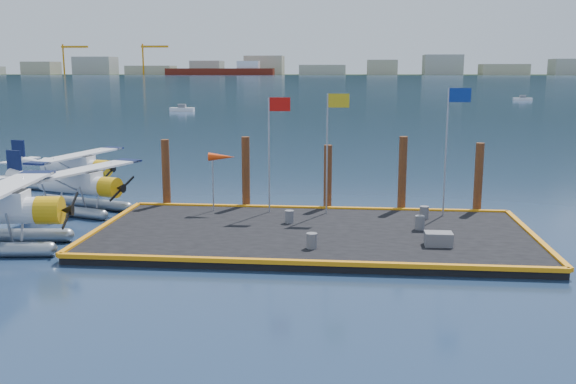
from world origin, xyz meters
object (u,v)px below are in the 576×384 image
object	(u,v)px
seaplane_c	(74,169)
piling_3	(402,176)
piling_4	(478,180)
flagpole_yellow	(331,135)
drum_2	(420,223)
flagpole_red	(273,137)
piling_2	(328,180)
drum_3	(312,241)
crate	(438,239)
flagpole_blue	(451,133)
piling_1	(246,175)
windsock	(221,158)
seaplane_b	(77,187)
piling_0	(166,175)
drum_4	(424,212)
drum_0	(289,217)

from	to	relation	value
seaplane_c	piling_3	distance (m)	21.70
piling_4	piling_3	bearing A→B (deg)	180.00
seaplane_c	flagpole_yellow	size ratio (longest dim) A/B	1.42
drum_2	piling_3	size ratio (longest dim) A/B	0.15
seaplane_c	drum_2	size ratio (longest dim) A/B	13.45
flagpole_red	piling_3	size ratio (longest dim) A/B	1.40
piling_2	drum_3	bearing A→B (deg)	-92.43
flagpole_yellow	piling_4	bearing A→B (deg)	11.60
drum_3	crate	distance (m)	5.44
flagpole_blue	piling_1	distance (m)	11.12
seaplane_c	windsock	xyz separation A→B (m)	(11.38, -7.37, 1.87)
flagpole_red	piling_1	size ratio (longest dim) A/B	1.43
seaplane_b	piling_4	world-z (taller)	piling_4
seaplane_c	piling_2	xyz separation A→B (m)	(16.90, -5.77, 0.54)
flagpole_yellow	flagpole_blue	xyz separation A→B (m)	(5.99, -0.00, 0.17)
flagpole_yellow	piling_0	bearing A→B (deg)	170.14
drum_4	piling_3	world-z (taller)	piling_3
drum_0	flagpole_red	size ratio (longest dim) A/B	0.10
seaplane_b	piling_4	xyz separation A→B (m)	(21.81, 0.86, 0.60)
seaplane_c	drum_0	xyz separation A→B (m)	(15.18, -9.69, -0.65)
flagpole_yellow	drum_3	bearing A→B (deg)	-94.72
seaplane_b	drum_2	world-z (taller)	seaplane_b
piling_1	piling_2	size ratio (longest dim) A/B	1.11
seaplane_b	flagpole_red	distance (m)	11.44
seaplane_c	piling_0	xyz separation A→B (m)	(7.90, -5.77, 0.64)
crate	piling_0	world-z (taller)	piling_0
drum_0	flagpole_yellow	world-z (taller)	flagpole_yellow
seaplane_c	piling_4	world-z (taller)	piling_4
seaplane_c	piling_1	bearing A→B (deg)	77.95
flagpole_yellow	piling_4	distance (m)	8.35
flagpole_yellow	piling_2	bearing A→B (deg)	97.21
flagpole_yellow	drum_4	bearing A→B (deg)	-9.36
seaplane_c	piling_3	size ratio (longest dim) A/B	2.04
piling_4	piling_1	bearing A→B (deg)	180.00
drum_0	drum_4	bearing A→B (deg)	12.98
piling_1	piling_3	distance (m)	8.50
seaplane_c	windsock	bearing A→B (deg)	69.96
piling_1	piling_4	size ratio (longest dim) A/B	1.05
piling_0	seaplane_b	bearing A→B (deg)	-169.89
crate	piling_0	bearing A→B (deg)	152.12
flagpole_blue	piling_0	distance (m)	15.51
piling_0	piling_1	distance (m)	4.50
seaplane_b	piling_1	xyz separation A→B (m)	(9.31, 0.86, 0.70)
flagpole_red	seaplane_b	bearing A→B (deg)	176.14
piling_4	piling_0	bearing A→B (deg)	180.00
drum_4	piling_2	bearing A→B (deg)	154.31
drum_0	drum_2	bearing A→B (deg)	-6.60
windsock	piling_3	xyz separation A→B (m)	(9.53, 1.60, -1.08)
flagpole_blue	windsock	xyz separation A→B (m)	(-11.72, 0.00, -1.46)
piling_1	piling_3	bearing A→B (deg)	0.00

